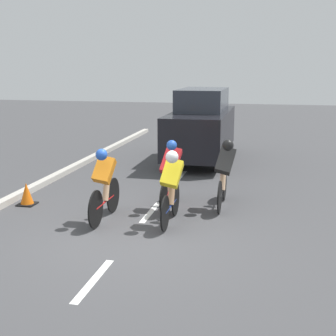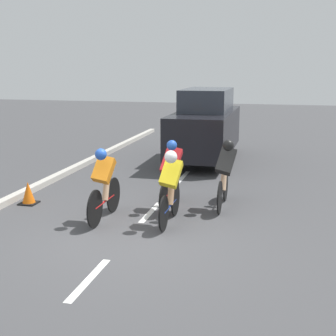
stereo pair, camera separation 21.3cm
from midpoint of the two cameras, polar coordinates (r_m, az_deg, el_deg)
name	(u,v)px [view 1 (the left image)]	position (r m, az deg, el deg)	size (l,w,h in m)	color
ground_plane	(130,237)	(8.36, -5.40, -8.37)	(60.00, 60.00, 0.00)	#424244
lane_stripe_near	(94,280)	(6.85, -9.96, -13.32)	(0.12, 1.40, 0.01)	white
lane_stripe_mid	(151,212)	(9.67, -2.76, -5.39)	(0.12, 1.40, 0.01)	white
lane_stripe_far	(180,177)	(12.68, 1.02, -1.08)	(0.12, 1.40, 0.01)	white
curb	(10,200)	(10.91, -19.25, -3.65)	(0.20, 23.07, 0.14)	#B7B2A8
cyclist_red	(170,172)	(9.75, -0.34, -0.49)	(0.44, 1.71, 1.49)	black
cyclist_orange	(104,183)	(9.03, -8.45, -1.81)	(0.40, 1.70, 1.47)	black
cyclist_yellow	(171,184)	(8.74, -0.28, -2.01)	(0.41, 1.61, 1.47)	black
cyclist_black	(224,171)	(9.82, 6.27, -0.37)	(0.44, 1.67, 1.50)	black
support_car	(201,125)	(14.75, 3.68, 5.21)	(1.70, 4.58, 2.25)	black
traffic_cone	(27,194)	(10.59, -17.40, -3.07)	(0.36, 0.36, 0.49)	black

